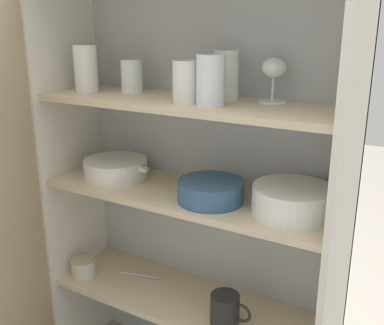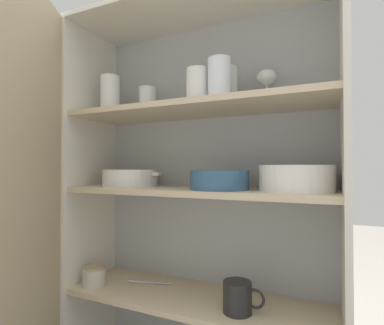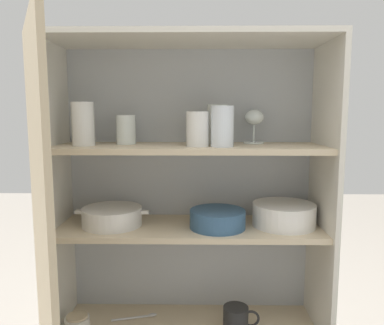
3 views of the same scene
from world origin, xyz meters
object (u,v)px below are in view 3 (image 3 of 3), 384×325
(plate_stack_white, at_px, (284,215))
(storage_jar, at_px, (77,325))
(casserole_dish, at_px, (112,216))
(mixing_bowl_large, at_px, (218,218))
(coffee_mug_primary, at_px, (236,320))

(plate_stack_white, bearing_deg, storage_jar, -174.32)
(casserole_dish, xyz_separation_m, storage_jar, (-0.12, -0.07, -0.38))
(casserole_dish, bearing_deg, storage_jar, -150.39)
(mixing_bowl_large, height_order, coffee_mug_primary, mixing_bowl_large)
(plate_stack_white, bearing_deg, coffee_mug_primary, -162.53)
(mixing_bowl_large, height_order, casserole_dish, casserole_dish)
(mixing_bowl_large, bearing_deg, coffee_mug_primary, -18.78)
(plate_stack_white, distance_m, coffee_mug_primary, 0.42)
(mixing_bowl_large, xyz_separation_m, casserole_dish, (-0.38, 0.02, -0.00))
(plate_stack_white, distance_m, casserole_dish, 0.62)
(mixing_bowl_large, distance_m, casserole_dish, 0.38)
(casserole_dish, bearing_deg, coffee_mug_primary, -6.14)
(plate_stack_white, height_order, storage_jar, plate_stack_white)
(coffee_mug_primary, bearing_deg, casserole_dish, 173.86)
(casserole_dish, relative_size, coffee_mug_primary, 2.02)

